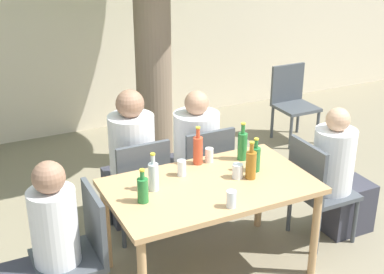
% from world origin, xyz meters
% --- Properties ---
extents(ground_plane, '(30.00, 30.00, 0.00)m').
position_xyz_m(ground_plane, '(0.00, 0.00, 0.00)').
color(ground_plane, gray).
extents(cafe_building_wall, '(10.00, 0.08, 2.80)m').
position_xyz_m(cafe_building_wall, '(0.00, 3.25, 1.40)').
color(cafe_building_wall, beige).
rests_on(cafe_building_wall, ground_plane).
extents(dining_table_front, '(1.47, 0.87, 0.74)m').
position_xyz_m(dining_table_front, '(0.00, 0.00, 0.66)').
color(dining_table_front, tan).
rests_on(dining_table_front, ground_plane).
extents(patio_chair_0, '(0.44, 0.44, 0.89)m').
position_xyz_m(patio_chair_0, '(-0.97, 0.00, 0.50)').
color(patio_chair_0, '#474C51').
rests_on(patio_chair_0, ground_plane).
extents(patio_chair_1, '(0.44, 0.44, 0.89)m').
position_xyz_m(patio_chair_1, '(0.97, 0.00, 0.50)').
color(patio_chair_1, '#474C51').
rests_on(patio_chair_1, ground_plane).
extents(patio_chair_2, '(0.44, 0.44, 0.89)m').
position_xyz_m(patio_chair_2, '(-0.29, 0.67, 0.50)').
color(patio_chair_2, '#474C51').
rests_on(patio_chair_2, ground_plane).
extents(patio_chair_3, '(0.44, 0.44, 0.89)m').
position_xyz_m(patio_chair_3, '(0.29, 0.67, 0.50)').
color(patio_chair_3, '#474C51').
rests_on(patio_chair_3, ground_plane).
extents(patio_chair_4, '(0.44, 0.44, 0.89)m').
position_xyz_m(patio_chair_4, '(2.08, 1.88, 0.50)').
color(patio_chair_4, '#474C51').
rests_on(patio_chair_4, ground_plane).
extents(person_seated_0, '(0.55, 0.30, 1.15)m').
position_xyz_m(person_seated_0, '(-1.21, -0.00, 0.51)').
color(person_seated_0, '#383842').
rests_on(person_seated_0, ground_plane).
extents(person_seated_1, '(0.57, 0.34, 1.14)m').
position_xyz_m(person_seated_1, '(1.21, -0.00, 0.51)').
color(person_seated_1, '#383842').
rests_on(person_seated_1, ground_plane).
extents(person_seated_2, '(0.38, 0.59, 1.25)m').
position_xyz_m(person_seated_2, '(-0.29, 0.89, 0.57)').
color(person_seated_2, '#383842').
rests_on(person_seated_2, ground_plane).
extents(person_seated_3, '(0.40, 0.60, 1.16)m').
position_xyz_m(person_seated_3, '(0.29, 0.90, 0.52)').
color(person_seated_3, '#383842').
rests_on(person_seated_3, ground_plane).
extents(amber_bottle_0, '(0.08, 0.08, 0.29)m').
position_xyz_m(amber_bottle_0, '(0.31, -0.05, 0.86)').
color(amber_bottle_0, '#9E661E').
rests_on(amber_bottle_0, dining_table_front).
extents(green_bottle_1, '(0.07, 0.07, 0.31)m').
position_xyz_m(green_bottle_1, '(0.42, 0.26, 0.86)').
color(green_bottle_1, '#287A38').
rests_on(green_bottle_1, dining_table_front).
extents(green_bottle_2, '(0.08, 0.08, 0.24)m').
position_xyz_m(green_bottle_2, '(-0.52, -0.03, 0.84)').
color(green_bottle_2, '#287A38').
rests_on(green_bottle_2, dining_table_front).
extents(water_bottle_3, '(0.07, 0.07, 0.28)m').
position_xyz_m(water_bottle_3, '(-0.40, 0.10, 0.85)').
color(water_bottle_3, silver).
rests_on(water_bottle_3, dining_table_front).
extents(green_bottle_4, '(0.07, 0.07, 0.26)m').
position_xyz_m(green_bottle_4, '(0.40, 0.04, 0.85)').
color(green_bottle_4, '#287A38').
rests_on(green_bottle_4, dining_table_front).
extents(soda_bottle_5, '(0.07, 0.07, 0.31)m').
position_xyz_m(soda_bottle_5, '(0.07, 0.34, 0.86)').
color(soda_bottle_5, '#DB4C2D').
rests_on(soda_bottle_5, dining_table_front).
extents(drinking_glass_0, '(0.07, 0.07, 0.12)m').
position_xyz_m(drinking_glass_0, '(-0.13, 0.21, 0.80)').
color(drinking_glass_0, white).
rests_on(drinking_glass_0, dining_table_front).
extents(drinking_glass_1, '(0.06, 0.06, 0.12)m').
position_xyz_m(drinking_glass_1, '(-0.03, -0.35, 0.80)').
color(drinking_glass_1, white).
rests_on(drinking_glass_1, dining_table_front).
extents(drinking_glass_2, '(0.08, 0.08, 0.11)m').
position_xyz_m(drinking_glass_2, '(0.22, 0.00, 0.80)').
color(drinking_glass_2, white).
rests_on(drinking_glass_2, dining_table_front).
extents(drinking_glass_3, '(0.07, 0.07, 0.11)m').
position_xyz_m(drinking_glass_3, '(0.16, 0.33, 0.80)').
color(drinking_glass_3, silver).
rests_on(drinking_glass_3, dining_table_front).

